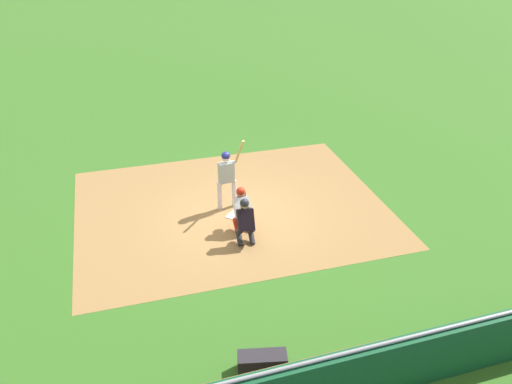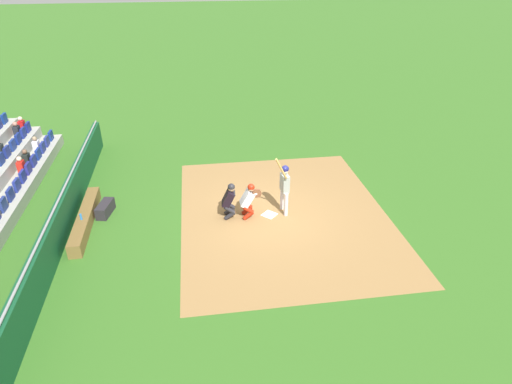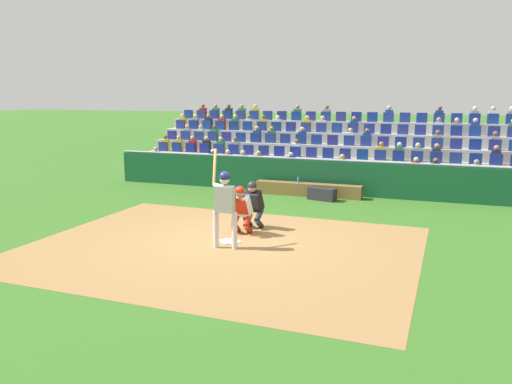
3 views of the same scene
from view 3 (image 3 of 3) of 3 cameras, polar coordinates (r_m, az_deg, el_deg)
name	(u,v)px [view 3 (image 3 of 3)]	position (r m, az deg, el deg)	size (l,w,h in m)	color
ground_plane	(230,242)	(12.31, -2.91, -5.53)	(160.00, 160.00, 0.00)	#346621
infield_dirt_patch	(222,247)	(11.87, -3.85, -6.15)	(8.76, 6.96, 0.01)	olive
home_plate_marker	(230,241)	(12.31, -2.92, -5.46)	(0.44, 0.44, 0.02)	white
batter_at_plate	(224,201)	(11.55, -3.53, -0.98)	(0.72, 0.57, 2.24)	silver
catcher_crouching	(241,207)	(12.77, -1.69, -1.66)	(0.46, 0.70, 1.26)	#AE220F
home_plate_umpire	(253,202)	(13.32, -0.30, -1.16)	(0.49, 0.50, 1.28)	#242329
dugout_wall	(301,176)	(18.32, 5.04, 1.79)	(14.56, 0.24, 1.24)	#124A2A
dugout_bench	(308,190)	(17.77, 5.79, 0.27)	(3.68, 0.40, 0.44)	brown
water_bottle_on_bench	(298,180)	(17.81, 4.70, 1.36)	(0.07, 0.07, 0.20)	blue
equipment_duffel_bag	(322,194)	(17.11, 7.34, -0.22)	(0.93, 0.36, 0.41)	#28242A
bleacher_stand	(327,154)	(22.58, 7.90, 4.15)	(15.78, 4.30, 2.97)	#A2A298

